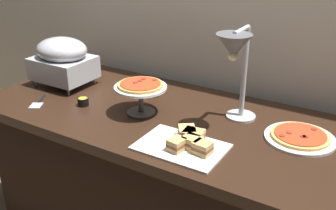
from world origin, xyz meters
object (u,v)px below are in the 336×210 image
(sauce_cup_near, at_px, (154,92))
(sauce_cup_far, at_px, (83,101))
(pizza_plate_front, at_px, (300,137))
(chafing_dish, at_px, (63,59))
(pizza_plate_center, at_px, (141,89))
(sandwich_platter, at_px, (186,143))
(serving_spatula, at_px, (39,102))
(heat_lamp, at_px, (236,55))

(sauce_cup_near, distance_m, sauce_cup_far, 0.38)
(pizza_plate_front, bearing_deg, chafing_dish, -178.16)
(chafing_dish, height_order, sauce_cup_far, chafing_dish)
(pizza_plate_front, bearing_deg, sauce_cup_near, 173.99)
(pizza_plate_front, height_order, sauce_cup_near, sauce_cup_near)
(pizza_plate_center, relative_size, sandwich_platter, 0.71)
(pizza_plate_center, bearing_deg, sandwich_platter, -27.11)
(pizza_plate_center, distance_m, sauce_cup_near, 0.25)
(pizza_plate_center, bearing_deg, chafing_dish, 171.52)
(serving_spatula, bearing_deg, heat_lamp, 15.04)
(sandwich_platter, xyz_separation_m, serving_spatula, (-0.88, 0.00, -0.02))
(pizza_plate_center, bearing_deg, sauce_cup_far, -165.19)
(pizza_plate_front, distance_m, sauce_cup_near, 0.80)
(chafing_dish, height_order, serving_spatula, chafing_dish)
(sauce_cup_near, height_order, serving_spatula, sauce_cup_near)
(chafing_dish, bearing_deg, heat_lamp, -0.38)
(sauce_cup_near, relative_size, serving_spatula, 0.35)
(pizza_plate_front, xyz_separation_m, pizza_plate_center, (-0.73, -0.13, 0.11))
(heat_lamp, bearing_deg, pizza_plate_center, -169.30)
(pizza_plate_front, relative_size, sauce_cup_near, 5.23)
(pizza_plate_center, bearing_deg, serving_spatula, -161.51)
(sauce_cup_near, distance_m, serving_spatula, 0.60)
(chafing_dish, bearing_deg, sauce_cup_near, 13.49)
(pizza_plate_center, relative_size, sauce_cup_near, 4.43)
(pizza_plate_center, distance_m, sandwich_platter, 0.41)
(chafing_dish, height_order, heat_lamp, heat_lamp)
(heat_lamp, distance_m, sauce_cup_far, 0.82)
(chafing_dish, xyz_separation_m, sauce_cup_near, (0.53, 0.13, -0.13))
(chafing_dish, distance_m, sauce_cup_far, 0.36)
(sandwich_platter, bearing_deg, sauce_cup_near, 136.63)
(pizza_plate_center, bearing_deg, sauce_cup_near, 107.37)
(sauce_cup_near, bearing_deg, pizza_plate_front, -6.01)
(chafing_dish, bearing_deg, serving_spatula, -75.08)
(pizza_plate_front, relative_size, pizza_plate_center, 1.18)
(sauce_cup_far, distance_m, serving_spatula, 0.24)
(heat_lamp, height_order, sauce_cup_near, heat_lamp)
(pizza_plate_front, distance_m, sandwich_platter, 0.49)
(pizza_plate_center, xyz_separation_m, sauce_cup_near, (-0.07, 0.22, -0.10))
(heat_lamp, height_order, serving_spatula, heat_lamp)
(heat_lamp, bearing_deg, chafing_dish, 179.62)
(chafing_dish, distance_m, pizza_plate_front, 1.34)
(chafing_dish, distance_m, sauce_cup_near, 0.56)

